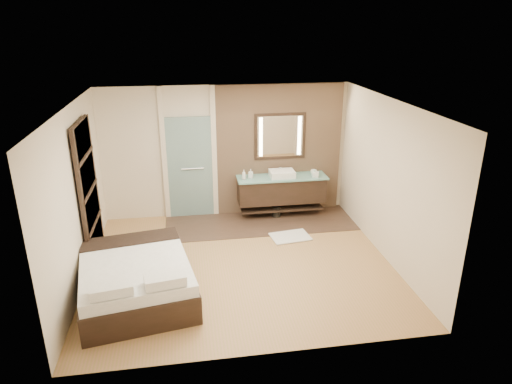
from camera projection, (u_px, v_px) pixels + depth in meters
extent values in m
plane|color=#A07E43|center=(241.00, 264.00, 7.72)|extent=(5.00, 5.00, 0.00)
cube|color=#3A2A1F|center=(260.00, 223.00, 9.29)|extent=(3.80, 1.30, 0.01)
cube|color=tan|center=(279.00, 150.00, 9.45)|extent=(2.60, 0.08, 2.70)
cube|color=black|center=(281.00, 190.00, 9.45)|extent=(1.80, 0.50, 0.50)
cube|color=black|center=(281.00, 207.00, 9.59)|extent=(1.71, 0.45, 0.04)
cube|color=#85CCC2|center=(282.00, 177.00, 9.34)|extent=(1.85, 0.55, 0.03)
cube|color=white|center=(282.00, 174.00, 9.31)|extent=(0.50, 0.38, 0.13)
cylinder|color=silver|center=(280.00, 170.00, 9.48)|extent=(0.03, 0.03, 0.18)
cylinder|color=silver|center=(281.00, 167.00, 9.41)|extent=(0.02, 0.10, 0.02)
cube|color=black|center=(280.00, 136.00, 9.29)|extent=(1.06, 0.03, 0.96)
cube|color=white|center=(280.00, 136.00, 9.28)|extent=(0.94, 0.01, 0.84)
cube|color=beige|center=(261.00, 137.00, 9.22)|extent=(0.07, 0.01, 0.80)
cube|color=beige|center=(299.00, 136.00, 9.33)|extent=(0.07, 0.01, 0.80)
cube|color=#A8D5D5|center=(190.00, 168.00, 9.27)|extent=(0.90, 0.05, 2.10)
cylinder|color=silver|center=(193.00, 169.00, 9.23)|extent=(0.45, 0.03, 0.03)
cube|color=beige|center=(164.00, 155.00, 9.10)|extent=(0.10, 0.08, 2.70)
cube|color=beige|center=(214.00, 153.00, 9.25)|extent=(0.10, 0.08, 2.70)
cube|color=black|center=(89.00, 194.00, 7.49)|extent=(0.06, 1.20, 2.40)
cube|color=beige|center=(97.00, 239.00, 7.79)|extent=(0.02, 1.06, 0.52)
cube|color=beige|center=(92.00, 207.00, 7.58)|extent=(0.02, 1.06, 0.52)
cube|color=beige|center=(88.00, 174.00, 7.37)|extent=(0.02, 1.06, 0.52)
cube|color=beige|center=(83.00, 138.00, 7.16)|extent=(0.02, 1.06, 0.52)
cube|color=black|center=(137.00, 284.00, 6.74)|extent=(1.86, 2.17, 0.43)
cube|color=silver|center=(135.00, 267.00, 6.63)|extent=(1.80, 2.12, 0.17)
cube|color=black|center=(130.00, 240.00, 7.24)|extent=(1.56, 0.69, 0.04)
cube|color=silver|center=(111.00, 289.00, 5.78)|extent=(0.57, 0.38, 0.14)
cube|color=silver|center=(165.00, 280.00, 5.99)|extent=(0.57, 0.38, 0.14)
cube|color=silver|center=(290.00, 237.00, 8.66)|extent=(0.78, 0.59, 0.02)
cylinder|color=black|center=(276.00, 212.00, 9.53)|extent=(0.21, 0.21, 0.23)
cube|color=silver|center=(316.00, 175.00, 9.31)|extent=(0.15, 0.15, 0.10)
imported|color=white|center=(244.00, 175.00, 9.14)|extent=(0.08, 0.08, 0.20)
imported|color=#B2B2B2|center=(251.00, 173.00, 9.23)|extent=(0.11, 0.11, 0.19)
imported|color=#A2CBC5|center=(314.00, 173.00, 9.32)|extent=(0.14, 0.14, 0.15)
imported|color=white|center=(314.00, 172.00, 9.45)|extent=(0.13, 0.13, 0.10)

